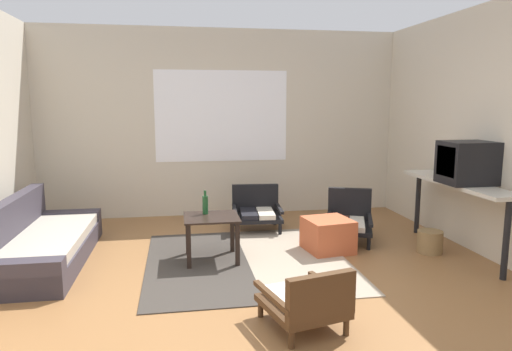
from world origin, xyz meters
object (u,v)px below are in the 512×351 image
at_px(ottoman_orange, 328,235).
at_px(console_shelf, 457,189).
at_px(clay_vase, 445,166).
at_px(coffee_table, 211,226).
at_px(armchair_corner, 349,219).
at_px(couch, 39,244).
at_px(armchair_by_window, 256,210).
at_px(crt_television, 468,163).
at_px(armchair_striped_foreground, 307,301).
at_px(glass_bottle, 205,204).
at_px(wicker_basket, 430,242).

distance_m(ottoman_orange, console_shelf, 1.49).
xyz_separation_m(console_shelf, clay_vase, (0.00, 0.26, 0.23)).
relative_size(coffee_table, armchair_corner, 0.72).
bearing_deg(clay_vase, couch, 178.04).
relative_size(armchair_by_window, crt_television, 1.30).
height_order(armchair_striped_foreground, ottoman_orange, armchair_striped_foreground).
bearing_deg(coffee_table, armchair_corner, 15.36).
xyz_separation_m(glass_bottle, wicker_basket, (2.47, -0.27, -0.46)).
xyz_separation_m(armchair_by_window, ottoman_orange, (0.63, -1.05, -0.07)).
bearing_deg(clay_vase, coffee_table, -178.56).
xyz_separation_m(armchair_by_window, crt_television, (1.99, -1.49, 0.77)).
bearing_deg(glass_bottle, ottoman_orange, -1.21).
relative_size(coffee_table, console_shelf, 0.33).
bearing_deg(glass_bottle, armchair_striped_foreground, -70.36).
bearing_deg(ottoman_orange, coffee_table, -176.18).
distance_m(crt_television, clay_vase, 0.43).
bearing_deg(coffee_table, crt_television, -7.48).
xyz_separation_m(armchair_by_window, armchair_corner, (1.03, -0.67, 0.00)).
distance_m(coffee_table, glass_bottle, 0.24).
bearing_deg(glass_bottle, wicker_basket, -6.26).
height_order(coffee_table, wicker_basket, coffee_table).
relative_size(couch, glass_bottle, 7.91).
xyz_separation_m(couch, armchair_by_window, (2.45, 0.92, 0.05)).
bearing_deg(couch, glass_bottle, -3.45).
distance_m(armchair_striped_foreground, clay_vase, 2.80).
bearing_deg(armchair_by_window, crt_television, -36.78).
height_order(armchair_striped_foreground, glass_bottle, glass_bottle).
bearing_deg(armchair_corner, couch, -175.92).
xyz_separation_m(armchair_by_window, wicker_basket, (1.74, -1.30, -0.13)).
bearing_deg(wicker_basket, glass_bottle, 173.74).
height_order(armchair_striped_foreground, armchair_corner, armchair_corner).
bearing_deg(clay_vase, armchair_corner, 157.63).
xyz_separation_m(crt_television, glass_bottle, (-2.72, 0.47, -0.45)).
relative_size(console_shelf, crt_television, 3.38).
height_order(crt_television, glass_bottle, crt_television).
distance_m(coffee_table, crt_television, 2.77).
relative_size(coffee_table, wicker_basket, 2.08).
bearing_deg(console_shelf, armchair_corner, 145.62).
relative_size(ottoman_orange, wicker_basket, 1.75).
xyz_separation_m(coffee_table, console_shelf, (2.67, -0.20, 0.34)).
height_order(glass_bottle, wicker_basket, glass_bottle).
height_order(ottoman_orange, crt_television, crt_television).
bearing_deg(armchair_striped_foreground, coffee_table, 109.22).
xyz_separation_m(armchair_corner, console_shelf, (0.97, -0.66, 0.45)).
distance_m(armchair_corner, ottoman_orange, 0.55).
bearing_deg(crt_television, armchair_by_window, 143.22).
bearing_deg(couch, console_shelf, -5.36).
bearing_deg(crt_television, armchair_corner, 139.82).
height_order(console_shelf, wicker_basket, console_shelf).
relative_size(armchair_corner, glass_bottle, 3.09).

